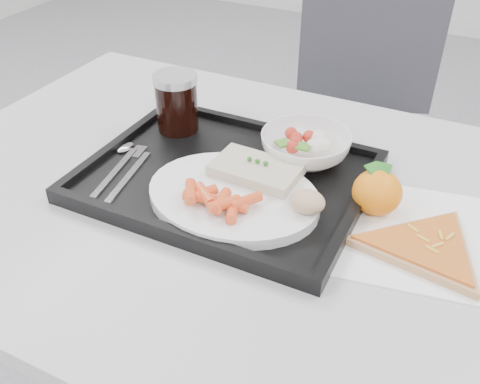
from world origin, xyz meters
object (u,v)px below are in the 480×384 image
dinner_plate (233,196)px  tangerine (377,192)px  cola_glass (177,101)px  table (256,229)px  tray (226,178)px  salad_bowl (305,147)px  chair (354,103)px  pizza_slice (424,247)px

dinner_plate → tangerine: size_ratio=2.72×
cola_glass → table: bearing=-27.7°
tray → tangerine: tangerine is taller
tangerine → salad_bowl: bearing=153.3°
tray → salad_bowl: size_ratio=2.96×
tray → salad_bowl: 0.15m
salad_bowl → tray: bearing=-132.6°
dinner_plate → tangerine: tangerine is taller
chair → pizza_slice: bearing=-69.0°
dinner_plate → salad_bowl: (0.05, 0.16, 0.01)m
tangerine → cola_glass: bearing=170.5°
table → tray: (-0.06, 0.01, 0.08)m
tray → chair: bearing=89.6°
tray → cola_glass: cola_glass is taller
dinner_plate → salad_bowl: size_ratio=1.78×
dinner_plate → tangerine: bearing=25.1°
chair → dinner_plate: bearing=-87.6°
salad_bowl → pizza_slice: (0.23, -0.14, -0.03)m
dinner_plate → cola_glass: (-0.20, 0.16, 0.05)m
salad_bowl → cola_glass: size_ratio=1.41×
chair → salad_bowl: 0.75m
tray → dinner_plate: dinner_plate is taller
table → salad_bowl: size_ratio=7.89×
table → dinner_plate: (-0.02, -0.04, 0.09)m
table → pizza_slice: pizza_slice is taller
tray → cola_glass: 0.19m
chair → dinner_plate: 0.90m
tray → salad_bowl: salad_bowl is taller
dinner_plate → pizza_slice: dinner_plate is taller
chair → cola_glass: size_ratio=8.61×
salad_bowl → table: bearing=-106.2°
table → tray: size_ratio=2.67×
salad_bowl → cola_glass: (-0.25, -0.01, 0.03)m
chair → pizza_slice: chair is taller
cola_glass → salad_bowl: bearing=1.4°
tangerine → pizza_slice: tangerine is taller
tangerine → tray: bearing=-172.0°
chair → tray: 0.83m
tray → tangerine: (0.24, 0.03, 0.03)m
salad_bowl → pizza_slice: bearing=-30.7°
salad_bowl → tangerine: (0.14, -0.07, -0.00)m
table → tangerine: bearing=15.0°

